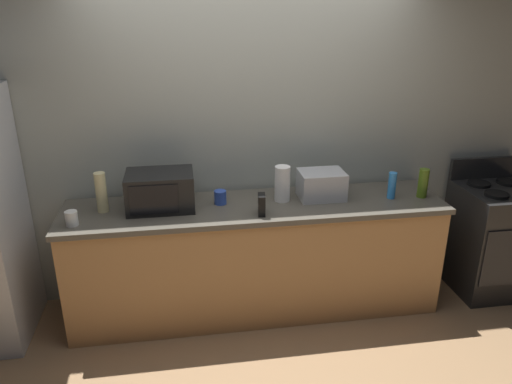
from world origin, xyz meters
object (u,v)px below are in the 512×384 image
object	(u,v)px
bottle_hand_soap	(101,192)
mug_blue	(220,197)
cordless_phone	(262,205)
bottle_olive_oil	(423,183)
toaster_oven	(321,185)
microwave	(160,191)
stove_range	(493,238)
paper_towel_roll	(282,184)
mug_white	(72,218)
bottle_spray_cleaner	(392,185)

from	to	relation	value
bottle_hand_soap	mug_blue	bearing A→B (deg)	0.62
cordless_phone	bottle_olive_oil	bearing A→B (deg)	13.11
toaster_oven	bottle_olive_oil	size ratio (longest dim) A/B	1.51
microwave	toaster_oven	xyz separation A→B (m)	(1.21, 0.01, -0.03)
stove_range	microwave	size ratio (longest dim) A/B	2.25
paper_towel_roll	cordless_phone	bearing A→B (deg)	-130.23
bottle_olive_oil	mug_blue	distance (m)	1.55
mug_white	mug_blue	bearing A→B (deg)	12.19
paper_towel_roll	bottle_spray_cleaner	world-z (taller)	paper_towel_roll
toaster_oven	mug_white	xyz separation A→B (m)	(-1.79, -0.22, -0.05)
paper_towel_roll	mug_blue	world-z (taller)	paper_towel_roll
mug_white	bottle_hand_soap	bearing A→B (deg)	50.14
toaster_oven	bottle_hand_soap	size ratio (longest dim) A/B	1.17
bottle_hand_soap	mug_white	world-z (taller)	bottle_hand_soap
bottle_olive_oil	mug_white	bearing A→B (deg)	-177.42
bottle_hand_soap	stove_range	bearing A→B (deg)	-0.91
toaster_oven	mug_white	size ratio (longest dim) A/B	3.33
stove_range	bottle_spray_cleaner	world-z (taller)	bottle_spray_cleaner
microwave	bottle_olive_oil	size ratio (longest dim) A/B	2.13
stove_range	toaster_oven	world-z (taller)	toaster_oven
microwave	paper_towel_roll	bearing A→B (deg)	0.14
bottle_spray_cleaner	bottle_hand_soap	size ratio (longest dim) A/B	0.70
mug_blue	cordless_phone	bearing A→B (deg)	-41.62
microwave	bottle_spray_cleaner	distance (m)	1.74
cordless_phone	bottle_hand_soap	distance (m)	1.14
mug_white	paper_towel_roll	bearing A→B (deg)	8.12
stove_range	bottle_spray_cleaner	distance (m)	1.10
toaster_oven	cordless_phone	xyz separation A→B (m)	(-0.50, -0.24, -0.03)
toaster_oven	bottle_spray_cleaner	bearing A→B (deg)	-9.96
microwave	bottle_spray_cleaner	size ratio (longest dim) A/B	2.34
microwave	paper_towel_roll	xyz separation A→B (m)	(0.90, 0.00, 0.00)
stove_range	paper_towel_roll	size ratio (longest dim) A/B	4.00
stove_range	mug_blue	distance (m)	2.31
bottle_spray_cleaner	mug_white	world-z (taller)	bottle_spray_cleaner
toaster_oven	microwave	bearing A→B (deg)	-179.42
cordless_phone	mug_blue	xyz separation A→B (m)	(-0.27, 0.24, -0.02)
bottle_olive_oil	bottle_hand_soap	distance (m)	2.39
paper_towel_roll	bottle_olive_oil	xyz separation A→B (m)	(1.08, -0.10, -0.02)
toaster_oven	mug_white	distance (m)	1.81
bottle_olive_oil	bottle_hand_soap	size ratio (longest dim) A/B	0.77
bottle_spray_cleaner	cordless_phone	bearing A→B (deg)	-171.75
bottle_hand_soap	mug_blue	xyz separation A→B (m)	(0.84, 0.01, -0.09)
microwave	mug_white	size ratio (longest dim) A/B	4.70
mug_blue	mug_white	distance (m)	1.04
stove_range	microwave	world-z (taller)	microwave
toaster_oven	bottle_hand_soap	world-z (taller)	bottle_hand_soap
bottle_hand_soap	mug_blue	world-z (taller)	bottle_hand_soap
toaster_oven	bottle_hand_soap	xyz separation A→B (m)	(-1.62, -0.01, 0.04)
microwave	bottle_spray_cleaner	bearing A→B (deg)	-2.66
microwave	cordless_phone	distance (m)	0.74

